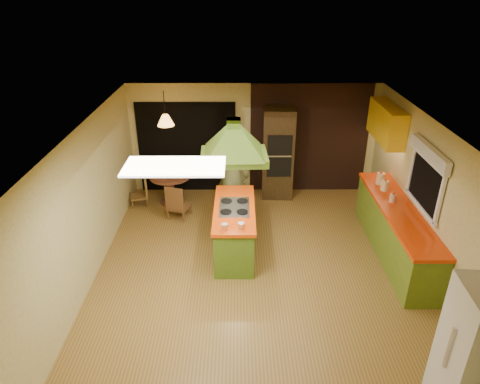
{
  "coord_description": "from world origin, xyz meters",
  "views": [
    {
      "loc": [
        -0.34,
        -5.88,
        4.48
      ],
      "look_at": [
        -0.31,
        0.79,
        1.15
      ],
      "focal_mm": 32.0,
      "sensor_mm": 36.0,
      "label": 1
    }
  ],
  "objects_px": {
    "man": "(232,175)",
    "dining_table": "(171,183)",
    "kitchen_island": "(234,229)",
    "wall_oven": "(278,153)",
    "canister_large": "(380,179)"
  },
  "relations": [
    {
      "from": "man",
      "to": "dining_table",
      "type": "relative_size",
      "value": 2.13
    },
    {
      "from": "kitchen_island",
      "to": "dining_table",
      "type": "xyz_separation_m",
      "value": [
        -1.41,
        1.89,
        0.02
      ]
    },
    {
      "from": "dining_table",
      "to": "wall_oven",
      "type": "bearing_deg",
      "value": 8.82
    },
    {
      "from": "kitchen_island",
      "to": "canister_large",
      "type": "distance_m",
      "value": 3.01
    },
    {
      "from": "kitchen_island",
      "to": "dining_table",
      "type": "relative_size",
      "value": 2.0
    },
    {
      "from": "wall_oven",
      "to": "kitchen_island",
      "type": "bearing_deg",
      "value": -109.92
    },
    {
      "from": "dining_table",
      "to": "canister_large",
      "type": "distance_m",
      "value": 4.37
    },
    {
      "from": "man",
      "to": "canister_large",
      "type": "xyz_separation_m",
      "value": [
        2.86,
        -0.34,
        0.08
      ]
    },
    {
      "from": "dining_table",
      "to": "kitchen_island",
      "type": "bearing_deg",
      "value": -53.3
    },
    {
      "from": "wall_oven",
      "to": "canister_large",
      "type": "bearing_deg",
      "value": -33.16
    },
    {
      "from": "wall_oven",
      "to": "dining_table",
      "type": "xyz_separation_m",
      "value": [
        -2.37,
        -0.37,
        -0.55
      ]
    },
    {
      "from": "man",
      "to": "dining_table",
      "type": "distance_m",
      "value": 1.58
    },
    {
      "from": "canister_large",
      "to": "kitchen_island",
      "type": "bearing_deg",
      "value": -162.21
    },
    {
      "from": "man",
      "to": "wall_oven",
      "type": "relative_size",
      "value": 0.93
    },
    {
      "from": "wall_oven",
      "to": "canister_large",
      "type": "height_order",
      "value": "wall_oven"
    }
  ]
}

